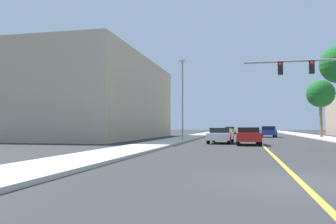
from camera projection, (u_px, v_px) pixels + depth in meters
name	position (u px, v px, depth m)	size (l,w,h in m)	color
ground	(253.00, 136.00, 49.78)	(192.00, 192.00, 0.00)	#2D2D30
sidewalk_left	(199.00, 135.00, 51.51)	(3.00, 168.00, 0.15)	beige
sidewalk_right	(312.00, 136.00, 48.05)	(3.00, 168.00, 0.15)	beige
lane_marking_center	(253.00, 136.00, 49.78)	(0.16, 144.00, 0.01)	yellow
building_left_near	(89.00, 99.00, 42.35)	(15.31, 25.96, 9.59)	tan
street_lamp	(182.00, 95.00, 32.21)	(0.56, 0.28, 7.63)	gray
palm_far	(321.00, 94.00, 41.67)	(3.36, 3.36, 6.99)	brown
car_white	(221.00, 135.00, 29.34)	(2.08, 4.60, 1.33)	white
car_red	(248.00, 136.00, 26.77)	(1.93, 4.30, 1.38)	red
car_blue	(268.00, 131.00, 45.99)	(2.02, 4.01, 1.47)	#1E389E
car_yellow	(230.00, 130.00, 62.43)	(1.97, 4.29, 1.40)	gold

